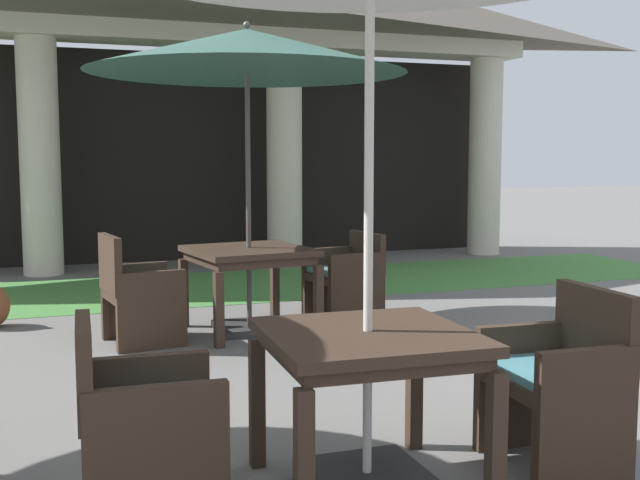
% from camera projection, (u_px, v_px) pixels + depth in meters
% --- Properties ---
extents(background_pavilion, '(10.94, 2.97, 4.57)m').
position_uv_depth(background_pavilion, '(164.00, 4.00, 10.34)').
color(background_pavilion, beige).
rests_on(background_pavilion, ground).
extents(lawn_strip, '(12.74, 2.33, 0.01)m').
position_uv_depth(lawn_strip, '(194.00, 288.00, 9.03)').
color(lawn_strip, '#47843D').
rests_on(lawn_strip, ground).
extents(patio_table_mid_left, '(0.94, 0.94, 0.74)m').
position_uv_depth(patio_table_mid_left, '(368.00, 353.00, 3.50)').
color(patio_table_mid_left, '#38281E').
rests_on(patio_table_mid_left, ground).
extents(patio_chair_mid_left_west, '(0.59, 0.57, 0.85)m').
position_uv_depth(patio_chair_mid_left_west, '(143.00, 425.00, 3.23)').
color(patio_chair_mid_left_west, '#38281E').
rests_on(patio_chair_mid_left_west, ground).
extents(patio_chair_mid_left_east, '(0.55, 0.63, 0.87)m').
position_uv_depth(patio_chair_mid_left_east, '(558.00, 383.00, 3.81)').
color(patio_chair_mid_left_east, '#38281E').
rests_on(patio_chair_mid_left_east, ground).
extents(patio_table_mid_right, '(1.08, 1.08, 0.73)m').
position_uv_depth(patio_table_mid_right, '(249.00, 259.00, 6.74)').
color(patio_table_mid_right, '#38281E').
rests_on(patio_table_mid_right, ground).
extents(patio_umbrella_mid_right, '(2.69, 2.69, 2.63)m').
position_uv_depth(patio_umbrella_mid_right, '(247.00, 54.00, 6.55)').
color(patio_umbrella_mid_right, '#2D2D2D').
rests_on(patio_umbrella_mid_right, ground).
extents(patio_chair_mid_right_east, '(0.64, 0.65, 0.81)m').
position_uv_depth(patio_chair_mid_right_east, '(346.00, 278.00, 7.21)').
color(patio_chair_mid_right_east, '#38281E').
rests_on(patio_chair_mid_right_east, ground).
extents(patio_chair_mid_right_west, '(0.64, 0.65, 0.89)m').
position_uv_depth(patio_chair_mid_right_west, '(138.00, 295.00, 6.31)').
color(patio_chair_mid_right_west, '#38281E').
rests_on(patio_chair_mid_right_west, ground).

